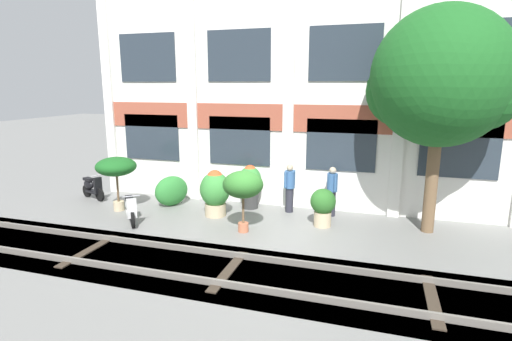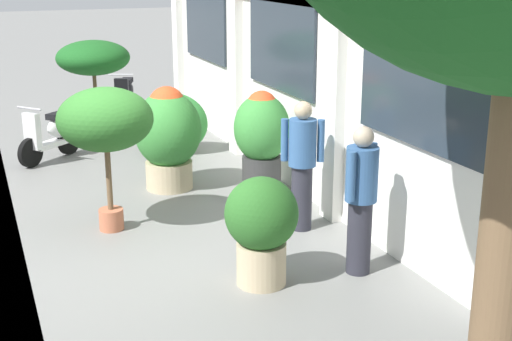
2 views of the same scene
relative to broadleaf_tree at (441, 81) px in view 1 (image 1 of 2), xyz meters
The scene contains 14 objects.
ground_plane 6.41m from the broadleaf_tree, 158.64° to the right, with size 80.00×80.00×0.00m, color slate.
apartment_facade 4.66m from the broadleaf_tree, 162.20° to the left, with size 14.42×0.64×8.62m.
rail_tracks 7.48m from the broadleaf_tree, 137.30° to the right, with size 22.06×2.80×0.43m.
broadleaf_tree is the anchor object (origin of this frame).
potted_plant_low_pan 6.09m from the broadleaf_tree, 162.56° to the right, with size 1.16×1.16×1.79m.
potted_plant_fluted_column 6.62m from the broadleaf_tree, behind, with size 0.79×0.79×1.52m.
potted_plant_glazed_jar 4.71m from the broadleaf_tree, behind, with size 0.76×0.76×1.16m.
potted_plant_ribbed_drum 7.33m from the broadleaf_tree, behind, with size 0.98×0.98×1.52m.
potted_plant_terracotta_small 10.25m from the broadleaf_tree, behind, with size 1.33×1.33×1.84m.
scooter_near_curb 9.69m from the broadleaf_tree, 167.77° to the right, with size 0.96×1.11×0.98m.
scooter_second_parked 12.26m from the broadleaf_tree, behind, with size 1.32×0.70×0.98m.
resident_by_doorway 5.47m from the broadleaf_tree, behind, with size 0.34×0.48×1.63m.
resident_watching_tracks 4.49m from the broadleaf_tree, 167.66° to the left, with size 0.34×0.47×1.62m.
topiary_hedge 9.18m from the broadleaf_tree, behind, with size 1.24×0.70×1.05m, color #2D7A33.
Camera 1 is at (2.93, -10.25, 4.16)m, focal length 28.00 mm.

